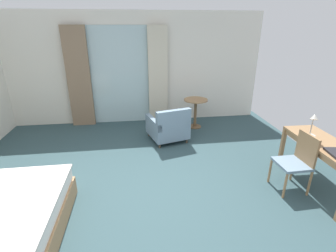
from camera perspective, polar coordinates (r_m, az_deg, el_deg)
The scene contains 10 objects.
ground at distance 3.98m, azimuth -5.61°, elevation -15.98°, with size 6.86×7.19×0.10m, color #334C51.
wall_back at distance 6.56m, azimuth -7.42°, elevation 12.80°, with size 6.46×0.12×2.74m, color white.
balcony_glass_door at distance 6.52m, azimuth -11.06°, elevation 11.06°, with size 1.49×0.02×2.41m, color silver.
curtain_panel_left at distance 6.55m, azimuth -19.70°, elevation 10.26°, with size 0.55×0.10×2.42m, color #897056.
curtain_panel_right at distance 6.44m, azimuth -2.32°, elevation 11.32°, with size 0.48×0.10×2.42m, color beige.
writing_desk at distance 4.45m, azimuth 32.58°, elevation -4.60°, with size 0.60×1.54×0.75m.
desk_chair at distance 4.28m, azimuth 27.47°, elevation -6.75°, with size 0.45×0.46×0.91m.
desk_lamp at distance 4.40m, azimuth 30.20°, elevation 0.72°, with size 0.26×0.29×0.44m.
armchair_by_window at distance 5.50m, azimuth 0.07°, elevation -0.22°, with size 0.94×0.97×0.79m.
round_cafe_table at distance 6.21m, azimuth 6.30°, elevation 4.31°, with size 0.58×0.58×0.73m.
Camera 1 is at (-0.05, -3.15, 2.38)m, focal length 26.69 mm.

